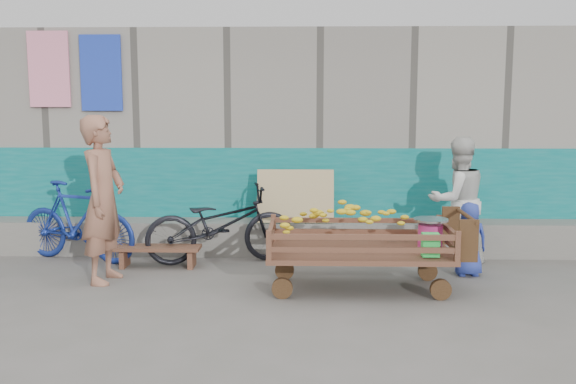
{
  "coord_description": "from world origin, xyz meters",
  "views": [
    {
      "loc": [
        0.43,
        -6.04,
        2.03
      ],
      "look_at": [
        0.23,
        1.2,
        1.0
      ],
      "focal_mm": 40.0,
      "sensor_mm": 36.0,
      "label": 1
    }
  ],
  "objects_px": {
    "vendor_man": "(103,199)",
    "woman": "(458,200)",
    "banana_cart": "(356,233)",
    "bicycle_dark": "(220,224)",
    "bicycle_blue": "(78,221)",
    "child": "(469,239)",
    "bench": "(158,252)"
  },
  "relations": [
    {
      "from": "bench",
      "to": "bicycle_dark",
      "type": "bearing_deg",
      "value": 17.37
    },
    {
      "from": "banana_cart",
      "to": "vendor_man",
      "type": "relative_size",
      "value": 1.14
    },
    {
      "from": "bicycle_dark",
      "to": "bench",
      "type": "bearing_deg",
      "value": 94.18
    },
    {
      "from": "bench",
      "to": "vendor_man",
      "type": "xyz_separation_m",
      "value": [
        -0.45,
        -0.64,
        0.75
      ]
    },
    {
      "from": "banana_cart",
      "to": "child",
      "type": "xyz_separation_m",
      "value": [
        1.37,
        0.59,
        -0.18
      ]
    },
    {
      "from": "bicycle_dark",
      "to": "bicycle_blue",
      "type": "bearing_deg",
      "value": 75.32
    },
    {
      "from": "woman",
      "to": "bicycle_blue",
      "type": "distance_m",
      "value": 4.82
    },
    {
      "from": "bicycle_dark",
      "to": "bicycle_blue",
      "type": "xyz_separation_m",
      "value": [
        -1.83,
        0.05,
        0.02
      ]
    },
    {
      "from": "vendor_man",
      "to": "bicycle_blue",
      "type": "height_order",
      "value": "vendor_man"
    },
    {
      "from": "banana_cart",
      "to": "vendor_man",
      "type": "bearing_deg",
      "value": 175.12
    },
    {
      "from": "woman",
      "to": "child",
      "type": "distance_m",
      "value": 0.72
    },
    {
      "from": "bicycle_dark",
      "to": "child",
      "type": "bearing_deg",
      "value": -113.06
    },
    {
      "from": "banana_cart",
      "to": "bicycle_dark",
      "type": "bearing_deg",
      "value": 145.46
    },
    {
      "from": "woman",
      "to": "bicycle_dark",
      "type": "bearing_deg",
      "value": -14.8
    },
    {
      "from": "woman",
      "to": "bicycle_blue",
      "type": "bearing_deg",
      "value": -16.17
    },
    {
      "from": "vendor_man",
      "to": "woman",
      "type": "distance_m",
      "value": 4.29
    },
    {
      "from": "bicycle_dark",
      "to": "bicycle_blue",
      "type": "distance_m",
      "value": 1.83
    },
    {
      "from": "banana_cart",
      "to": "bench",
      "type": "xyz_separation_m",
      "value": [
        -2.36,
        0.88,
        -0.43
      ]
    },
    {
      "from": "vendor_man",
      "to": "bicycle_dark",
      "type": "bearing_deg",
      "value": -47.25
    },
    {
      "from": "banana_cart",
      "to": "woman",
      "type": "bearing_deg",
      "value": 41.77
    },
    {
      "from": "vendor_man",
      "to": "bicycle_blue",
      "type": "relative_size",
      "value": 1.1
    },
    {
      "from": "woman",
      "to": "banana_cart",
      "type": "bearing_deg",
      "value": 24.84
    },
    {
      "from": "banana_cart",
      "to": "woman",
      "type": "relative_size",
      "value": 1.35
    },
    {
      "from": "banana_cart",
      "to": "bicycle_dark",
      "type": "relative_size",
      "value": 1.15
    },
    {
      "from": "vendor_man",
      "to": "woman",
      "type": "height_order",
      "value": "vendor_man"
    },
    {
      "from": "woman",
      "to": "bicycle_dark",
      "type": "height_order",
      "value": "woman"
    },
    {
      "from": "banana_cart",
      "to": "bench",
      "type": "relative_size",
      "value": 2.06
    },
    {
      "from": "bicycle_dark",
      "to": "woman",
      "type": "bearing_deg",
      "value": -101.07
    },
    {
      "from": "vendor_man",
      "to": "child",
      "type": "bearing_deg",
      "value": -78.5
    },
    {
      "from": "bench",
      "to": "vendor_man",
      "type": "relative_size",
      "value": 0.55
    },
    {
      "from": "child",
      "to": "bicycle_dark",
      "type": "xyz_separation_m",
      "value": [
        -2.98,
        0.52,
        0.06
      ]
    },
    {
      "from": "bench",
      "to": "vendor_man",
      "type": "bearing_deg",
      "value": -125.19
    }
  ]
}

